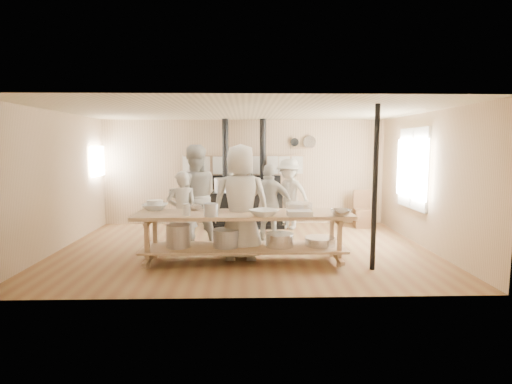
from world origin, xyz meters
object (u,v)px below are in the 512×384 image
cook_far_left (182,212)px  cook_right (270,205)px  stove (244,205)px  cook_center (241,202)px  chair (363,216)px  prep_table (243,232)px  roasting_pan (299,213)px  cook_left (194,197)px  cook_by_window (289,194)px

cook_far_left → cook_right: bearing=-170.3°
stove → cook_center: stove is taller
cook_center → cook_right: size_ratio=1.24×
stove → cook_right: bearing=-74.6°
chair → prep_table: bearing=-131.2°
prep_table → cook_far_left: (-1.11, 0.62, 0.24)m
roasting_pan → prep_table: bearing=159.8°
cook_far_left → cook_right: 1.72m
cook_far_left → cook_left: (0.17, 0.37, 0.23)m
chair → roasting_pan: (-1.99, -3.20, 0.63)m
prep_table → cook_center: cook_center is taller
cook_far_left → cook_left: size_ratio=0.76×
cook_by_window → roasting_pan: cook_by_window is taller
cook_left → cook_by_window: bearing=-150.5°
cook_right → stove: bearing=-67.3°
cook_center → cook_right: (0.55, 0.98, -0.19)m
stove → cook_center: (-0.05, -2.82, 0.48)m
stove → roasting_pan: stove is taller
cook_by_window → roasting_pan: 3.06m
chair → cook_right: bearing=-140.5°
roasting_pan → cook_right: bearing=104.4°
cook_far_left → cook_left: bearing=-123.8°
stove → cook_right: size_ratio=1.62×
stove → chair: bearing=-3.0°
cook_far_left → roasting_pan: bearing=145.5°
cook_center → roasting_pan: (0.94, -0.53, -0.10)m
chair → cook_center: bearing=-133.6°
cook_left → prep_table: bearing=122.2°
cook_left → roasting_pan: cook_left is taller
cook_left → cook_by_window: 2.66m
cook_center → chair: cook_center is taller
stove → cook_by_window: 1.15m
cook_left → cook_right: size_ratio=1.24×
roasting_pan → cook_center: bearing=150.6°
cook_left → chair: bearing=-165.1°
prep_table → cook_by_window: 2.94m
cook_right → roasting_pan: 1.56m
prep_table → chair: chair is taller
prep_table → roasting_pan: size_ratio=9.35×
roasting_pan → cook_left: bearing=144.3°
cook_left → cook_right: cook_left is taller
cook_by_window → chair: size_ratio=1.87×
cook_by_window → prep_table: bearing=-76.6°
stove → cook_center: bearing=-90.9°
cook_center → cook_far_left: bearing=-20.3°
cook_far_left → cook_left: 0.47m
prep_table → cook_center: size_ratio=1.81×
cook_right → chair: bearing=-137.2°
prep_table → cook_by_window: size_ratio=2.17×
cook_right → chair: (2.37, 1.69, -0.54)m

